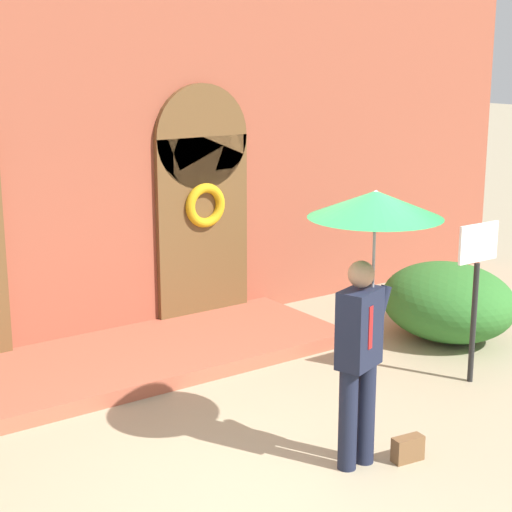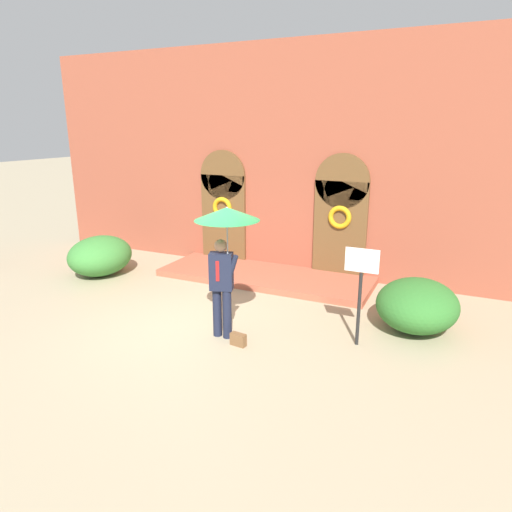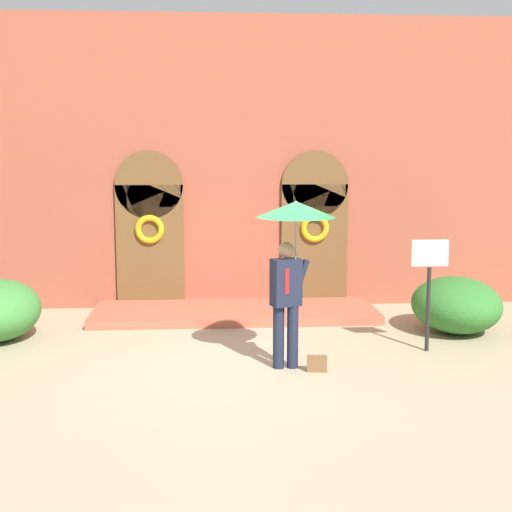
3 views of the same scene
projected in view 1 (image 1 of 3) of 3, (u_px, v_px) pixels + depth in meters
ground_plane at (290, 477)px, 7.09m from camera, size 80.00×80.00×0.00m
building_facade at (71, 119)px, 9.74m from camera, size 14.00×2.30×5.60m
person_with_umbrella at (371, 246)px, 6.91m from camera, size 1.10×1.10×2.36m
handbag at (408, 449)px, 7.36m from camera, size 0.29×0.16×0.22m
sign_post at (476, 276)px, 8.86m from camera, size 0.56×0.06×1.72m
shrub_right at (448, 301)px, 10.38m from camera, size 1.48×1.72×0.93m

